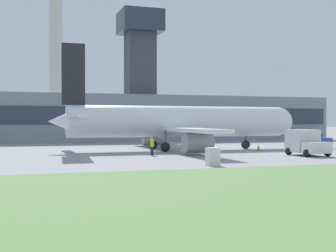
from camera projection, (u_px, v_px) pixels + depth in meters
ground_plane at (192, 151)px, 49.66m from camera, size 400.00×400.00×0.00m
terminal_building at (128, 115)px, 78.79m from camera, size 69.38×13.89×21.86m
smokestack_left at (56, 59)px, 108.25m from camera, size 3.53×3.53×34.94m
airplane at (176, 123)px, 51.02m from camera, size 27.97×27.05×11.12m
pushback_tug at (313, 142)px, 54.90m from camera, size 4.04×2.53×1.75m
baggage_truck at (306, 143)px, 43.23m from camera, size 2.91×4.14×2.38m
ground_crew_person at (152, 146)px, 43.41m from camera, size 0.53×0.53×1.70m
traffic_cone_near_nose at (259, 148)px, 51.04m from camera, size 0.56×0.56×0.62m
utility_cabinet at (213, 157)px, 33.28m from camera, size 0.83×0.82×1.27m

